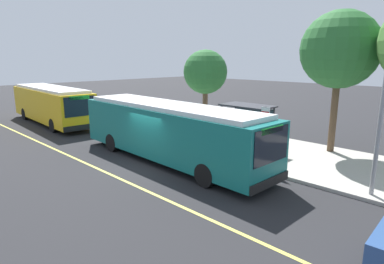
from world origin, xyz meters
The scene contains 12 objects.
ground_plane centered at (0.00, 0.00, 0.00)m, with size 120.00×120.00×0.00m, color #232326.
sidewalk_curb centered at (0.00, 6.00, 0.07)m, with size 44.00×6.40×0.15m, color #A8A399.
lane_stripe_center centered at (0.00, -2.20, 0.00)m, with size 36.00×0.14×0.01m, color #E0D64C.
transit_bus_main centered at (0.22, 1.01, 1.62)m, with size 12.11×2.92×2.95m.
transit_bus_second centered at (-13.96, 0.97, 1.62)m, with size 11.26×3.17×2.95m.
bus_shelter centered at (1.71, 5.52, 1.92)m, with size 2.90×1.60×2.48m.
waiting_bench centered at (1.69, 5.46, 0.63)m, with size 1.60×0.48×0.95m.
route_sign_post centered at (4.21, 3.53, 1.96)m, with size 0.44×0.08×2.80m.
pedestrian_commuter centered at (3.65, 4.94, 1.12)m, with size 0.24×0.40×1.69m.
street_tree_upstreet centered at (5.56, 8.14, 5.55)m, with size 4.00×4.00×7.43m.
street_tree_downstreet centered at (-3.02, 7.28, 4.21)m, with size 3.02×3.02×5.60m.
utility_pole centered at (9.05, 3.32, 3.35)m, with size 0.16×0.16×6.40m, color gray.
Camera 1 is at (12.25, -9.48, 5.10)m, focal length 30.35 mm.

